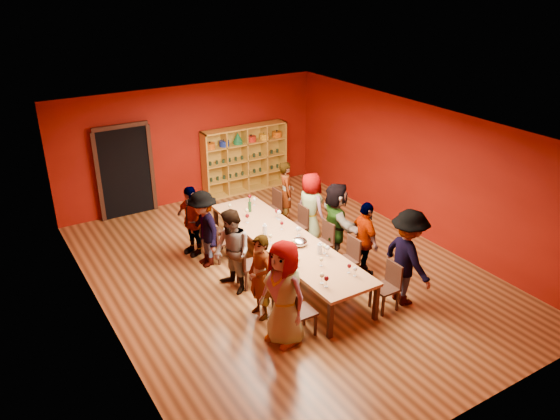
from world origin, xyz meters
The scene contains 49 objects.
room_shell centered at (0.00, 0.00, 1.50)m, with size 7.10×9.10×3.04m.
tasting_table centered at (0.00, 0.00, 0.70)m, with size 1.10×4.50×0.75m.
doorway centered at (-1.80, 4.43, 1.12)m, with size 1.40×0.17×2.30m.
shelving_unit centered at (1.40, 4.32, 0.98)m, with size 2.40×0.40×1.80m.
chair_person_left_0 centered at (-0.91, -1.83, 0.50)m, with size 0.42×0.42×0.89m.
person_left_0 centered at (-1.18, -1.83, 0.91)m, with size 0.89×0.49×1.82m, color #597AB7.
chair_person_left_1 centered at (-0.91, -1.02, 0.50)m, with size 0.42×0.42×0.89m.
person_left_1 centered at (-1.15, -1.02, 0.78)m, with size 0.57×0.42×1.56m, color beige.
chair_person_left_2 centered at (-0.91, -0.03, 0.50)m, with size 0.42×0.42×0.89m.
person_left_2 centered at (-1.18, -0.03, 0.82)m, with size 0.80×0.44×1.64m, color #5D88C0.
chair_person_left_3 centered at (-0.91, 1.14, 0.50)m, with size 0.42×0.42×0.89m.
person_left_3 centered at (-1.23, 1.14, 0.81)m, with size 1.05×0.43×1.62m, color #131834.
chair_person_left_4 centered at (-0.91, 1.72, 0.50)m, with size 0.42×0.42×0.89m.
person_left_4 centered at (-1.25, 1.72, 0.77)m, with size 0.90×0.41×1.54m, color #5685B2.
chair_person_right_0 centered at (0.91, -2.00, 0.50)m, with size 0.42×0.42×0.89m.
person_right_0 centered at (1.31, -2.00, 0.91)m, with size 1.18×0.49×1.82m, color tan.
chair_person_right_1 centered at (0.91, -0.86, 0.50)m, with size 0.42×0.42×0.89m.
person_right_1 centered at (1.29, -0.86, 0.78)m, with size 0.91×0.41×1.55m, color #151F3A.
chair_person_right_2 centered at (0.91, -0.04, 0.50)m, with size 0.42×0.42×0.89m.
person_right_2 centered at (1.20, -0.04, 0.85)m, with size 1.57×0.45×1.69m, color #141937.
chair_person_right_3 centered at (0.91, 0.89, 0.50)m, with size 0.42×0.42×0.89m.
person_right_3 centered at (1.21, 0.89, 0.80)m, with size 0.78×0.43×1.61m, color #4E4D53.
chair_person_right_4 centered at (0.91, 2.00, 0.50)m, with size 0.42×0.42×0.89m.
person_right_4 centered at (1.27, 2.00, 0.76)m, with size 0.56×0.41×1.53m, color #6187C9.
wine_glass_0 centered at (-0.06, -0.38, 0.89)m, with size 0.08×0.08×0.19m.
wine_glass_1 centered at (-0.01, -1.21, 0.88)m, with size 0.07×0.07×0.18m.
wine_glass_2 centered at (0.17, 0.41, 0.88)m, with size 0.07×0.07×0.18m.
wine_glass_3 centered at (0.33, 0.01, 0.88)m, with size 0.07×0.07×0.18m.
wine_glass_4 centered at (-0.28, 1.05, 0.90)m, with size 0.08×0.08×0.21m.
wine_glass_5 centered at (0.27, 1.95, 0.89)m, with size 0.08×0.08×0.20m.
wine_glass_6 centered at (-0.34, -1.83, 0.90)m, with size 0.09×0.09×0.21m.
wine_glass_7 centered at (0.27, -0.03, 0.91)m, with size 0.09×0.09×0.22m.
wine_glass_8 centered at (-0.34, 0.01, 0.89)m, with size 0.08×0.08×0.20m.
wine_glass_9 centered at (0.31, -0.88, 0.90)m, with size 0.08×0.08×0.20m.
wine_glass_10 centered at (0.29, 1.78, 0.88)m, with size 0.07×0.07×0.18m.
wine_glass_11 centered at (-0.34, 1.74, 0.89)m, with size 0.08×0.08×0.19m.
wine_glass_12 centered at (0.30, -0.97, 0.90)m, with size 0.09×0.09×0.21m.
wine_glass_13 centered at (0.36, 0.92, 0.90)m, with size 0.09×0.09×0.21m.
wine_glass_14 centered at (0.36, 0.84, 0.91)m, with size 0.09×0.09×0.22m.
wine_glass_15 centered at (-0.15, 1.31, 0.89)m, with size 0.08×0.08×0.20m.
wine_glass_16 centered at (-0.27, -0.78, 0.88)m, with size 0.07×0.07×0.18m.
wine_glass_17 centered at (0.26, -1.67, 0.88)m, with size 0.07×0.07×0.18m.
wine_glass_18 centered at (-0.34, -1.70, 0.90)m, with size 0.08×0.08×0.21m.
wine_glass_19 centered at (-0.37, -1.02, 0.89)m, with size 0.08×0.08×0.19m.
wine_glass_20 centered at (0.29, -1.80, 0.89)m, with size 0.08×0.08×0.19m.
spittoon_bowl centered at (0.09, -0.35, 0.82)m, with size 0.31×0.31×0.17m, color silver.
carafe_a centered at (-0.24, 0.40, 0.85)m, with size 0.11×0.11×0.23m.
carafe_b centered at (0.22, -0.84, 0.86)m, with size 0.09×0.09×0.24m.
wine_bottle centered at (0.04, 1.52, 0.87)m, with size 0.08×0.08×0.31m.
Camera 1 is at (-5.07, -8.06, 5.68)m, focal length 35.00 mm.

